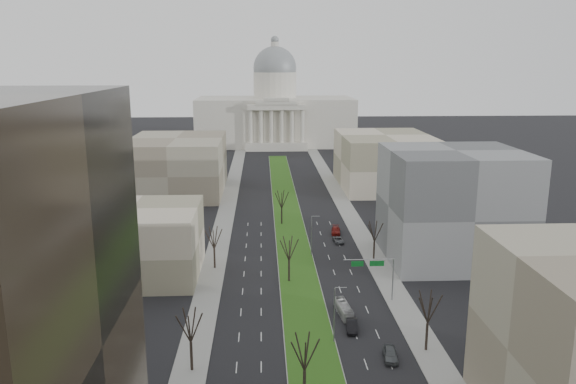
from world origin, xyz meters
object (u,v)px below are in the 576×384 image
object	(u,v)px
car_red	(336,231)
box_van	(344,309)
car_black	(352,325)
car_grey_far	(338,240)
car_grey_near	(390,354)

from	to	relation	value
car_red	box_van	world-z (taller)	box_van
car_black	box_van	bearing A→B (deg)	101.76
car_black	car_grey_far	world-z (taller)	car_black
car_black	car_grey_far	distance (m)	44.97
car_red	car_black	bearing A→B (deg)	-87.63
car_black	box_van	size ratio (longest dim) A/B	0.65
car_black	car_red	xyz separation A→B (m)	(4.22, 52.00, -0.01)
car_red	car_grey_far	distance (m)	7.21
box_van	car_grey_far	bearing A→B (deg)	77.53
car_grey_far	box_van	size ratio (longest dim) A/B	0.61
car_grey_near	box_van	distance (m)	15.71
car_grey_near	car_grey_far	world-z (taller)	car_grey_near
car_grey_near	car_black	size ratio (longest dim) A/B	1.00
car_grey_near	car_grey_far	bearing A→B (deg)	97.25
car_grey_near	car_black	bearing A→B (deg)	121.03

